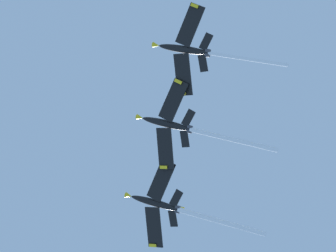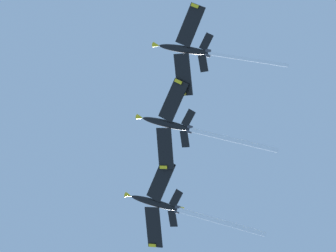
{
  "view_description": "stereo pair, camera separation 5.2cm",
  "coord_description": "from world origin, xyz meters",
  "views": [
    {
      "loc": [
        -9.52,
        3.96,
        1.74
      ],
      "look_at": [
        -11.43,
        23.54,
        160.63
      ],
      "focal_mm": 79.6,
      "sensor_mm": 36.0,
      "label": 1
    },
    {
      "loc": [
        -9.58,
        3.96,
        1.74
      ],
      "look_at": [
        -11.43,
        23.54,
        160.63
      ],
      "focal_mm": 79.6,
      "sensor_mm": 36.0,
      "label": 2
    }
  ],
  "objects": [
    {
      "name": "jet_inner_right",
      "position": [
        -11.33,
        41.34,
        158.33
      ],
      "size": [
        29.46,
        19.51,
        17.29
      ],
      "color": "black"
    },
    {
      "name": "jet_centre",
      "position": [
        -7.6,
        24.09,
        158.01
      ],
      "size": [
        28.89,
        19.48,
        17.37
      ],
      "color": "black"
    },
    {
      "name": "jet_inner_left",
      "position": [
        -4.24,
        8.05,
        159.25
      ],
      "size": [
        27.19,
        19.56,
        15.65
      ],
      "color": "black"
    }
  ]
}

